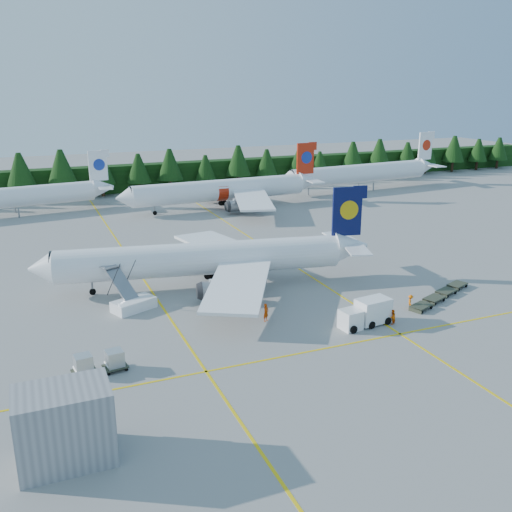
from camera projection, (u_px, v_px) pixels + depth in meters
name	position (u px, v px, depth m)	size (l,w,h in m)	color
ground	(317.00, 321.00, 59.25)	(320.00, 320.00, 0.00)	gray
taxi_stripe_a	(143.00, 279.00, 71.81)	(0.25, 120.00, 0.01)	yellow
taxi_stripe_b	(287.00, 261.00, 79.12)	(0.25, 120.00, 0.01)	yellow
taxi_stripe_cross	(347.00, 344.00, 53.94)	(80.00, 0.25, 0.01)	yellow
treeline_hedge	(148.00, 177.00, 130.87)	(220.00, 4.00, 6.00)	black
terminal_building	(65.00, 426.00, 36.61)	(6.00, 4.00, 5.20)	gray
airliner_navy	(195.00, 260.00, 68.03)	(39.46, 32.19, 11.56)	white
airliner_red	(217.00, 191.00, 110.89)	(41.21, 33.86, 11.98)	white
airliner_far_right	(355.00, 174.00, 129.94)	(42.59, 7.86, 12.39)	white
airstairs	(132.00, 301.00, 62.11)	(5.40, 6.97, 4.11)	white
service_truck	(365.00, 313.00, 57.79)	(5.73, 2.63, 2.67)	silver
dolly_train	(440.00, 294.00, 65.35)	(11.34, 6.34, 0.15)	#373D2C
uld_pair	(99.00, 362.00, 48.36)	(4.76, 1.91, 1.54)	#373D2C
crew_a	(266.00, 312.00, 58.94)	(0.70, 0.46, 1.91)	#D53F04
crew_b	(392.00, 317.00, 58.25)	(0.75, 0.59, 1.55)	#FF5D05
crew_c	(410.00, 302.00, 62.26)	(0.65, 0.44, 1.58)	#F06405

